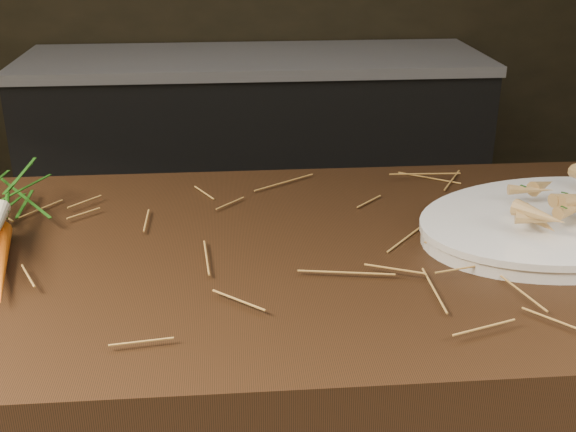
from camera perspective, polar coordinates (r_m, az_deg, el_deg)
name	(u,v)px	position (r m, az deg, el deg)	size (l,w,h in m)	color
back_counter	(256,156)	(3.01, -2.58, 4.74)	(1.82, 0.62, 0.84)	black
straw_bedding	(101,249)	(1.10, -14.58, -2.50)	(1.40, 0.60, 0.02)	olive
serving_platter	(567,226)	(1.21, 21.17, -0.71)	(0.48, 0.32, 0.03)	white
roasted_veg_heap	(571,202)	(1.20, 21.44, 1.03)	(0.24, 0.17, 0.05)	#BD864A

